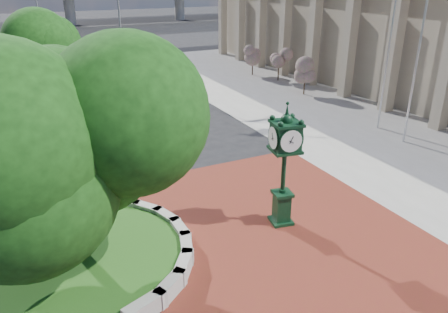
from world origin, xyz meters
The scene contains 17 objects.
ground centered at (0.00, 0.00, 0.00)m, with size 200.00×200.00×0.00m, color black.
plaza centered at (0.00, -1.00, 0.02)m, with size 12.00×12.00×0.04m, color maroon.
sidewalk centered at (16.00, 10.00, 0.02)m, with size 20.00×50.00×0.04m, color #9E9B93.
planter_wall centered at (-2.71, 0.00, 0.27)m, with size 2.96×6.77×0.54m.
grass_bed centered at (-5.00, 0.00, 0.20)m, with size 6.10×6.10×0.40m, color #1C4313.
civic_building centered at (23.60, 12.00, 4.33)m, with size 17.35×44.00×8.60m.
tree_planter centered at (-5.00, 0.00, 3.72)m, with size 5.20×5.20×6.33m.
tree_street centered at (-4.00, 18.00, 3.24)m, with size 4.40×4.40×5.45m.
post_clock centered at (1.82, -0.64, 2.43)m, with size 1.05×1.05×4.43m.
parked_car centered at (2.83, 40.61, 0.85)m, with size 2.01×5.00×1.70m, color #4C0A16.
flagpole_a centered at (12.14, 3.33, 5.05)m, with size 1.44×0.73×9.85m.
flagpole_b centered at (12.56, 5.63, 4.58)m, with size 1.39×0.22×8.93m.
street_lamp_near centered at (2.87, 24.69, 4.98)m, with size 1.91×0.25×8.50m.
street_lamp_far centered at (-1.89, 41.71, 5.64)m, with size 2.12×0.72×9.62m.
shrub_near centered at (13.19, 13.71, 1.59)m, with size 1.20×1.20×2.20m.
shrub_mid centered at (13.95, 18.38, 1.59)m, with size 1.20×1.20×2.20m.
shrub_far centered at (13.07, 21.16, 1.59)m, with size 1.20×1.20×2.20m.
Camera 1 is at (-6.01, -11.88, 8.31)m, focal length 35.00 mm.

